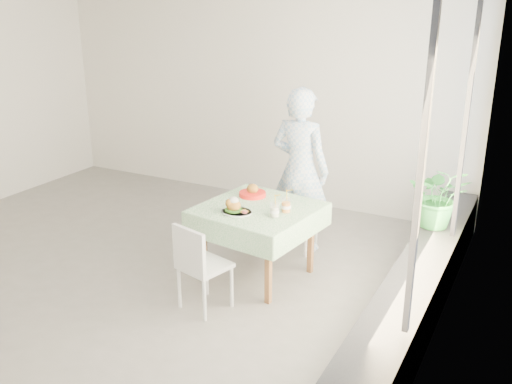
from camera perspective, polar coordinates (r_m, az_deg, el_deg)
The scene contains 14 objects.
floor at distance 6.20m, azimuth -11.25°, elevation -6.91°, with size 6.00×6.00×0.00m, color #64615F.
wall_back at distance 7.78m, azimuth -0.31°, elevation 9.63°, with size 6.00×0.02×2.80m, color white.
wall_right at distance 4.51m, azimuth 18.90°, elevation 1.58°, with size 0.02×5.00×2.80m, color white.
window_pane at distance 4.45m, azimuth 18.86°, elevation 4.71°, with size 0.01×4.80×2.18m, color #D1E0F9.
window_ledge at distance 4.98m, azimuth 15.18°, elevation -10.79°, with size 0.40×4.80×0.50m, color black.
cafe_table at distance 5.61m, azimuth 0.22°, elevation -4.20°, with size 1.17×1.17×0.74m.
chair_far at distance 6.33m, azimuth 4.19°, elevation -3.51°, with size 0.40×0.40×0.81m.
chair_near at distance 5.16m, azimuth -5.21°, elevation -9.00°, with size 0.47×0.47×0.82m.
diner at distance 6.16m, azimuth 4.43°, elevation 2.22°, with size 0.65×0.43×1.79m, color #89B2DB.
main_dish at distance 5.35m, azimuth -2.11°, elevation -1.56°, with size 0.30×0.30×0.15m.
juice_cup_orange at distance 5.36m, azimuth 3.02°, elevation -1.39°, with size 0.10×0.10×0.27m.
juice_cup_lemonade at distance 5.25m, azimuth 1.87°, elevation -1.86°, with size 0.09×0.09×0.26m.
second_dish at distance 5.79m, azimuth -0.36°, elevation -0.05°, with size 0.27×0.27×0.13m.
potted_plant at distance 5.85m, azimuth 17.83°, elevation -0.40°, with size 0.57×0.50×0.64m, color #2C8641.
Camera 1 is at (3.59, -4.28, 2.67)m, focal length 40.00 mm.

